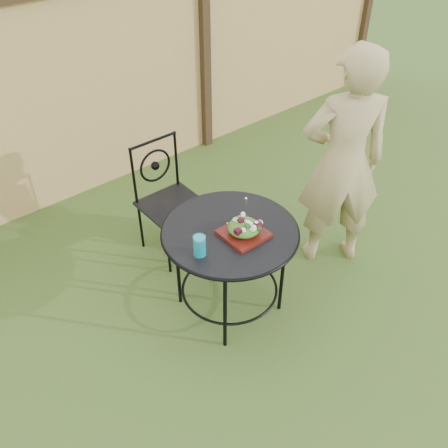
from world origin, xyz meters
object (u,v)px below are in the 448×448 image
at_px(patio_chair, 168,197).
at_px(diner, 343,163).
at_px(patio_table, 230,246).
at_px(salad_plate, 244,234).

xyz_separation_m(patio_chair, diner, (0.94, -0.92, 0.38)).
bearing_deg(diner, patio_chair, -11.06).
height_order(patio_chair, diner, diner).
bearing_deg(patio_table, patio_chair, 85.61).
bearing_deg(patio_chair, patio_table, -94.39).
xyz_separation_m(patio_chair, salad_plate, (-0.03, -0.93, 0.23)).
xyz_separation_m(patio_table, diner, (1.00, -0.09, 0.30)).
height_order(diner, salad_plate, diner).
bearing_deg(diner, salad_plate, 33.89).
relative_size(patio_chair, diner, 0.54).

